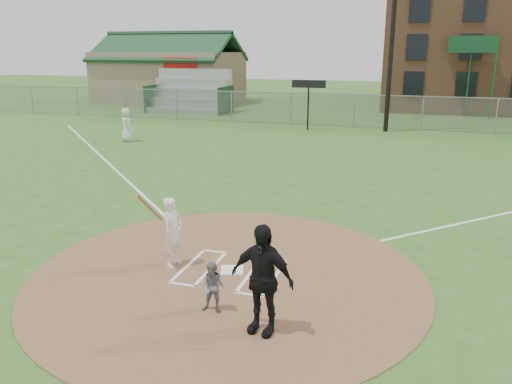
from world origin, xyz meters
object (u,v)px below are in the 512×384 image
(umpire, at_px, (262,279))
(ondeck_player, at_px, (127,125))
(batter_at_plate, at_px, (173,232))
(catcher, at_px, (213,287))
(home_plate, at_px, (232,270))

(umpire, xyz_separation_m, ondeck_player, (-12.04, 15.43, -0.11))
(umpire, relative_size, ondeck_player, 1.11)
(ondeck_player, distance_m, batter_at_plate, 16.38)
(catcher, height_order, umpire, umpire)
(umpire, bearing_deg, batter_at_plate, 152.58)
(umpire, bearing_deg, catcher, 169.97)
(home_plate, distance_m, umpire, 2.63)
(home_plate, xyz_separation_m, umpire, (1.30, -2.08, 0.95))
(batter_at_plate, bearing_deg, catcher, -45.15)
(catcher, xyz_separation_m, batter_at_plate, (-1.62, 1.63, 0.31))
(ondeck_player, xyz_separation_m, batter_at_plate, (9.39, -13.43, -0.06))
(catcher, bearing_deg, ondeck_player, 119.84)
(catcher, bearing_deg, batter_at_plate, 128.52)
(catcher, distance_m, batter_at_plate, 2.32)
(catcher, bearing_deg, home_plate, 92.80)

